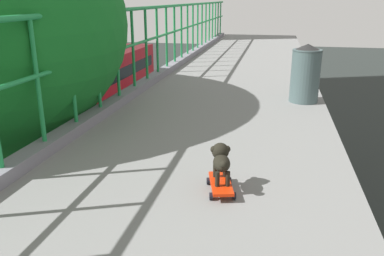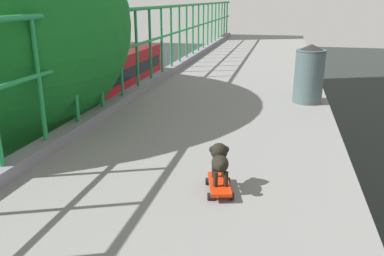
# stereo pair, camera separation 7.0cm
# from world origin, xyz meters

# --- Properties ---
(car_red_taxi_fifth) EXTENTS (1.95, 4.33, 1.50)m
(car_red_taxi_fifth) POSITION_xyz_m (-4.37, 8.60, 0.68)
(car_red_taxi_fifth) COLOR red
(car_red_taxi_fifth) RESTS_ON ground
(city_bus) EXTENTS (2.69, 11.15, 3.58)m
(city_bus) POSITION_xyz_m (-8.17, 21.76, 2.01)
(city_bus) COLOR red
(city_bus) RESTS_ON ground
(toy_skateboard) EXTENTS (0.28, 0.43, 0.08)m
(toy_skateboard) POSITION_xyz_m (1.57, 2.14, 5.39)
(toy_skateboard) COLOR red
(toy_skateboard) RESTS_ON overpass_deck
(small_dog) EXTENTS (0.20, 0.34, 0.29)m
(small_dog) POSITION_xyz_m (1.56, 2.20, 5.59)
(small_dog) COLOR black
(small_dog) RESTS_ON toy_skateboard
(litter_bin) EXTENTS (0.42, 0.42, 0.85)m
(litter_bin) POSITION_xyz_m (2.37, 5.23, 5.76)
(litter_bin) COLOR #435556
(litter_bin) RESTS_ON overpass_deck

